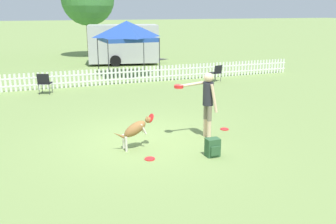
{
  "coord_description": "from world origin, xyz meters",
  "views": [
    {
      "loc": [
        -2.9,
        -8.98,
        3.35
      ],
      "look_at": [
        0.41,
        -0.46,
        0.84
      ],
      "focal_mm": 40.0,
      "sensor_mm": 36.0,
      "label": 1
    }
  ],
  "objects_px": {
    "backpack_on_grass": "(213,148)",
    "equipment_trailer": "(123,44)",
    "frisbee_near_handler": "(224,129)",
    "folding_chair_center": "(217,72)",
    "handler_person": "(206,97)",
    "frisbee_near_dog": "(150,159)",
    "leaping_dog": "(136,129)",
    "canopy_tent_main": "(127,31)",
    "folding_chair_blue_left": "(44,82)"
  },
  "relations": [
    {
      "from": "backpack_on_grass",
      "to": "equipment_trailer",
      "type": "xyz_separation_m",
      "value": [
        2.03,
        15.95,
        1.07
      ]
    },
    {
      "from": "frisbee_near_handler",
      "to": "folding_chair_center",
      "type": "relative_size",
      "value": 0.3
    },
    {
      "from": "handler_person",
      "to": "frisbee_near_dog",
      "type": "relative_size",
      "value": 7.3
    },
    {
      "from": "leaping_dog",
      "to": "folding_chair_center",
      "type": "distance_m",
      "value": 9.57
    },
    {
      "from": "backpack_on_grass",
      "to": "folding_chair_center",
      "type": "distance_m",
      "value": 9.64
    },
    {
      "from": "backpack_on_grass",
      "to": "canopy_tent_main",
      "type": "xyz_separation_m",
      "value": [
        1.12,
        11.6,
        2.09
      ]
    },
    {
      "from": "frisbee_near_dog",
      "to": "folding_chair_center",
      "type": "bearing_deg",
      "value": 53.01
    },
    {
      "from": "frisbee_near_dog",
      "to": "equipment_trailer",
      "type": "xyz_separation_m",
      "value": [
        3.48,
        15.59,
        1.28
      ]
    },
    {
      "from": "handler_person",
      "to": "frisbee_near_handler",
      "type": "bearing_deg",
      "value": -66.76
    },
    {
      "from": "handler_person",
      "to": "backpack_on_grass",
      "type": "xyz_separation_m",
      "value": [
        -0.45,
        -1.28,
        -0.9
      ]
    },
    {
      "from": "folding_chair_center",
      "to": "frisbee_near_dog",
      "type": "bearing_deg",
      "value": 40.14
    },
    {
      "from": "frisbee_near_dog",
      "to": "folding_chair_center",
      "type": "height_order",
      "value": "folding_chair_center"
    },
    {
      "from": "handler_person",
      "to": "equipment_trailer",
      "type": "distance_m",
      "value": 14.75
    },
    {
      "from": "handler_person",
      "to": "equipment_trailer",
      "type": "relative_size",
      "value": 0.34
    },
    {
      "from": "leaping_dog",
      "to": "canopy_tent_main",
      "type": "height_order",
      "value": "canopy_tent_main"
    },
    {
      "from": "frisbee_near_handler",
      "to": "backpack_on_grass",
      "type": "xyz_separation_m",
      "value": [
        -1.28,
        -1.69,
        0.2
      ]
    },
    {
      "from": "canopy_tent_main",
      "to": "frisbee_near_dog",
      "type": "bearing_deg",
      "value": -102.86
    },
    {
      "from": "canopy_tent_main",
      "to": "backpack_on_grass",
      "type": "bearing_deg",
      "value": -95.52
    },
    {
      "from": "handler_person",
      "to": "frisbee_near_dog",
      "type": "bearing_deg",
      "value": 112.55
    },
    {
      "from": "frisbee_near_dog",
      "to": "equipment_trailer",
      "type": "relative_size",
      "value": 0.05
    },
    {
      "from": "backpack_on_grass",
      "to": "folding_chair_blue_left",
      "type": "bearing_deg",
      "value": 110.93
    },
    {
      "from": "frisbee_near_handler",
      "to": "canopy_tent_main",
      "type": "relative_size",
      "value": 0.09
    },
    {
      "from": "handler_person",
      "to": "equipment_trailer",
      "type": "height_order",
      "value": "equipment_trailer"
    },
    {
      "from": "frisbee_near_handler",
      "to": "folding_chair_blue_left",
      "type": "bearing_deg",
      "value": 123.69
    },
    {
      "from": "backpack_on_grass",
      "to": "folding_chair_blue_left",
      "type": "xyz_separation_m",
      "value": [
        -3.24,
        8.48,
        0.3
      ]
    },
    {
      "from": "backpack_on_grass",
      "to": "canopy_tent_main",
      "type": "relative_size",
      "value": 0.16
    },
    {
      "from": "folding_chair_blue_left",
      "to": "equipment_trailer",
      "type": "distance_m",
      "value": 9.17
    },
    {
      "from": "folding_chair_blue_left",
      "to": "equipment_trailer",
      "type": "xyz_separation_m",
      "value": [
        5.27,
        7.47,
        0.77
      ]
    },
    {
      "from": "leaping_dog",
      "to": "frisbee_near_handler",
      "type": "height_order",
      "value": "leaping_dog"
    },
    {
      "from": "equipment_trailer",
      "to": "frisbee_near_dog",
      "type": "bearing_deg",
      "value": -89.83
    },
    {
      "from": "frisbee_near_dog",
      "to": "backpack_on_grass",
      "type": "bearing_deg",
      "value": -13.63
    },
    {
      "from": "frisbee_near_dog",
      "to": "folding_chair_center",
      "type": "xyz_separation_m",
      "value": [
        6.1,
        8.09,
        0.46
      ]
    },
    {
      "from": "frisbee_near_dog",
      "to": "folding_chair_blue_left",
      "type": "height_order",
      "value": "folding_chair_blue_left"
    },
    {
      "from": "folding_chair_blue_left",
      "to": "equipment_trailer",
      "type": "height_order",
      "value": "equipment_trailer"
    },
    {
      "from": "frisbee_near_dog",
      "to": "canopy_tent_main",
      "type": "relative_size",
      "value": 0.09
    },
    {
      "from": "backpack_on_grass",
      "to": "equipment_trailer",
      "type": "distance_m",
      "value": 16.11
    },
    {
      "from": "frisbee_near_handler",
      "to": "frisbee_near_dog",
      "type": "xyz_separation_m",
      "value": [
        -2.73,
        -1.34,
        0.0
      ]
    },
    {
      "from": "frisbee_near_handler",
      "to": "backpack_on_grass",
      "type": "bearing_deg",
      "value": -127.17
    },
    {
      "from": "frisbee_near_dog",
      "to": "equipment_trailer",
      "type": "height_order",
      "value": "equipment_trailer"
    },
    {
      "from": "folding_chair_blue_left",
      "to": "folding_chair_center",
      "type": "xyz_separation_m",
      "value": [
        7.89,
        -0.04,
        -0.05
      ]
    },
    {
      "from": "canopy_tent_main",
      "to": "equipment_trailer",
      "type": "relative_size",
      "value": 0.54
    },
    {
      "from": "backpack_on_grass",
      "to": "canopy_tent_main",
      "type": "height_order",
      "value": "canopy_tent_main"
    },
    {
      "from": "leaping_dog",
      "to": "frisbee_near_handler",
      "type": "relative_size",
      "value": 4.43
    },
    {
      "from": "handler_person",
      "to": "backpack_on_grass",
      "type": "height_order",
      "value": "handler_person"
    },
    {
      "from": "leaping_dog",
      "to": "equipment_trailer",
      "type": "xyz_separation_m",
      "value": [
        3.57,
        14.8,
        0.77
      ]
    },
    {
      "from": "frisbee_near_dog",
      "to": "canopy_tent_main",
      "type": "height_order",
      "value": "canopy_tent_main"
    },
    {
      "from": "canopy_tent_main",
      "to": "equipment_trailer",
      "type": "bearing_deg",
      "value": 78.21
    },
    {
      "from": "handler_person",
      "to": "backpack_on_grass",
      "type": "distance_m",
      "value": 1.63
    },
    {
      "from": "leaping_dog",
      "to": "folding_chair_blue_left",
      "type": "height_order",
      "value": "folding_chair_blue_left"
    },
    {
      "from": "handler_person",
      "to": "leaping_dog",
      "type": "height_order",
      "value": "handler_person"
    }
  ]
}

